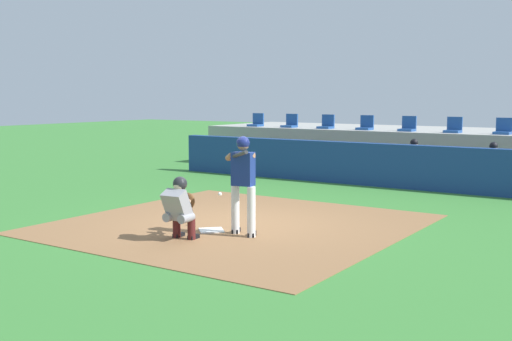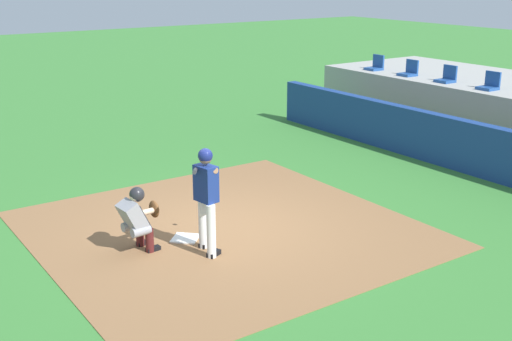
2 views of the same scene
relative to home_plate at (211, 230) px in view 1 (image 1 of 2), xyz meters
The scene contains 17 objects.
ground_plane 0.80m from the home_plate, 90.00° to the left, with size 80.00×80.00×0.00m, color #387A33.
dirt_infield 0.80m from the home_plate, 90.00° to the left, with size 6.40×6.40×0.01m, color olive.
home_plate is the anchor object (origin of this frame).
batter_at_plate 1.23m from the home_plate, ahead, with size 0.78×0.67×1.80m.
catcher_crouched 1.03m from the home_plate, 91.60° to the right, with size 0.51×1.57×1.13m.
dugout_wall 7.32m from the home_plate, 90.00° to the left, with size 13.00×0.30×1.20m, color navy.
dugout_bench 8.30m from the home_plate, 90.00° to the left, with size 11.80×0.44×0.45m, color olive.
dugout_player_0 8.22m from the home_plate, 83.66° to the left, with size 0.49×0.70×1.30m.
dugout_player_1 8.73m from the home_plate, 69.27° to the left, with size 0.49×0.70×1.30m.
stands_platform 11.72m from the home_plate, 90.00° to the left, with size 15.00×4.40×1.40m, color #9E9E99.
stadium_seat_0 11.80m from the home_plate, 119.58° to the left, with size 0.46×0.46×0.48m.
stadium_seat_1 11.17m from the home_plate, 113.06° to the left, with size 0.46×0.46×0.48m.
stadium_seat_2 10.69m from the home_plate, 105.84° to the left, with size 0.46×0.46×0.48m.
stadium_seat_3 10.39m from the home_plate, 98.08° to the left, with size 0.46×0.46×0.48m.
stadium_seat_4 10.29m from the home_plate, 90.00° to the left, with size 0.46×0.46×0.48m.
stadium_seat_5 10.39m from the home_plate, 81.92° to the left, with size 0.46×0.46×0.48m.
stadium_seat_6 10.69m from the home_plate, 74.16° to the left, with size 0.46×0.46×0.48m.
Camera 1 is at (7.08, -9.90, 2.52)m, focal length 44.13 mm.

